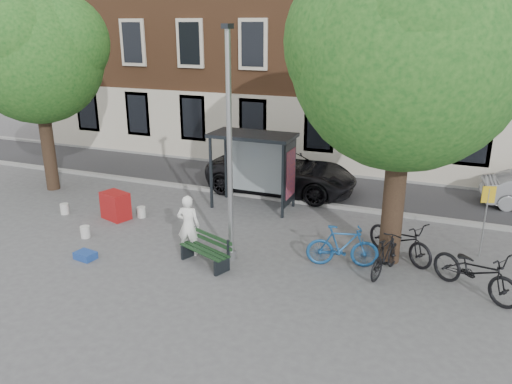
{
  "coord_description": "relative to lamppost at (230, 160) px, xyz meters",
  "views": [
    {
      "loc": [
        5.23,
        -11.23,
        6.08
      ],
      "look_at": [
        0.04,
        1.7,
        1.4
      ],
      "focal_mm": 35.0,
      "sensor_mm": 36.0,
      "label": 1
    }
  ],
  "objects": [
    {
      "name": "bucket_b",
      "position": [
        -6.65,
        1.01,
        -2.6
      ],
      "size": [
        0.37,
        0.37,
        0.36
      ],
      "primitive_type": "cylinder",
      "rotation": [
        0.0,
        0.0,
        -0.42
      ],
      "color": "silver",
      "rests_on": "ground"
    },
    {
      "name": "bucket_a",
      "position": [
        -4.67,
        -0.33,
        -2.6
      ],
      "size": [
        0.31,
        0.31,
        0.36
      ],
      "primitive_type": "cylinder",
      "rotation": [
        0.0,
        0.0,
        0.11
      ],
      "color": "silver",
      "rests_on": "ground"
    },
    {
      "name": "tree_left",
      "position": [
        -8.99,
        2.88,
        2.43
      ],
      "size": [
        5.18,
        4.86,
        7.4
      ],
      "color": "black",
      "rests_on": "ground"
    },
    {
      "name": "lamppost",
      "position": [
        0.0,
        0.0,
        0.0
      ],
      "size": [
        0.28,
        0.35,
        6.11
      ],
      "color": "#9EA0A3",
      "rests_on": "ground"
    },
    {
      "name": "bike_d",
      "position": [
        4.01,
        0.67,
        -2.27
      ],
      "size": [
        0.91,
        1.76,
        1.02
      ],
      "primitive_type": "imported",
      "rotation": [
        0.0,
        0.0,
        2.87
      ],
      "color": "black",
      "rests_on": "ground"
    },
    {
      "name": "building_row",
      "position": [
        0.0,
        13.0,
        4.22
      ],
      "size": [
        30.0,
        8.0,
        14.0
      ],
      "primitive_type": "cube",
      "color": "brown",
      "rests_on": "ground"
    },
    {
      "name": "tree_right",
      "position": [
        4.01,
        1.38,
        2.83
      ],
      "size": [
        5.76,
        5.6,
        8.2
      ],
      "color": "black",
      "rests_on": "ground"
    },
    {
      "name": "bike_c",
      "position": [
        6.11,
        0.45,
        -2.19
      ],
      "size": [
        2.31,
        1.91,
        1.18
      ],
      "primitive_type": "imported",
      "rotation": [
        0.0,
        0.0,
        0.98
      ],
      "color": "black",
      "rests_on": "ground"
    },
    {
      "name": "blue_crate",
      "position": [
        -3.7,
        -1.5,
        -2.68
      ],
      "size": [
        0.6,
        0.48,
        0.2
      ],
      "primitive_type": "cube",
      "rotation": [
        0.0,
        0.0,
        -0.15
      ],
      "color": "navy",
      "rests_on": "ground"
    },
    {
      "name": "bus_shelter",
      "position": [
        -0.61,
        4.11,
        -0.87
      ],
      "size": [
        2.85,
        1.45,
        2.62
      ],
      "color": "#1E2328",
      "rests_on": "ground"
    },
    {
      "name": "bench",
      "position": [
        -0.48,
        -0.55,
        -2.41
      ],
      "size": [
        1.64,
        1.05,
        0.81
      ],
      "rotation": [
        0.0,
        0.0,
        -0.38
      ],
      "color": "#1E2328",
      "rests_on": "ground"
    },
    {
      "name": "bike_a",
      "position": [
        4.24,
        1.74,
        -2.21
      ],
      "size": [
        2.21,
        1.88,
        1.14
      ],
      "primitive_type": "imported",
      "rotation": [
        0.0,
        0.0,
        0.95
      ],
      "color": "black",
      "rests_on": "ground"
    },
    {
      "name": "ground",
      "position": [
        0.0,
        0.0,
        -2.78
      ],
      "size": [
        90.0,
        90.0,
        0.0
      ],
      "primitive_type": "plane",
      "color": "#4C4C4F",
      "rests_on": "ground"
    },
    {
      "name": "curb_near",
      "position": [
        0.0,
        5.0,
        -2.72
      ],
      "size": [
        40.0,
        0.25,
        0.12
      ],
      "primitive_type": "cube",
      "color": "gray",
      "rests_on": "ground"
    },
    {
      "name": "curb_far",
      "position": [
        0.0,
        9.0,
        -2.72
      ],
      "size": [
        40.0,
        0.25,
        0.12
      ],
      "primitive_type": "cube",
      "color": "gray",
      "rests_on": "ground"
    },
    {
      "name": "bike_b",
      "position": [
        2.89,
        0.7,
        -2.21
      ],
      "size": [
        1.97,
        1.0,
        1.14
      ],
      "primitive_type": "imported",
      "rotation": [
        0.0,
        0.0,
        1.83
      ],
      "color": "navy",
      "rests_on": "ground"
    },
    {
      "name": "car_dark",
      "position": [
        -0.62,
        6.0,
        -2.0
      ],
      "size": [
        5.67,
        2.72,
        1.56
      ],
      "primitive_type": "imported",
      "rotation": [
        0.0,
        0.0,
        1.59
      ],
      "color": "black",
      "rests_on": "ground"
    },
    {
      "name": "painter",
      "position": [
        -1.2,
        -0.18,
        -1.92
      ],
      "size": [
        0.7,
        0.53,
        1.73
      ],
      "primitive_type": "imported",
      "rotation": [
        0.0,
        0.0,
        3.34
      ],
      "color": "white",
      "rests_on": "ground"
    },
    {
      "name": "road",
      "position": [
        0.0,
        7.0,
        -2.78
      ],
      "size": [
        40.0,
        4.0,
        0.01
      ],
      "primitive_type": "cube",
      "color": "#28282B",
      "rests_on": "ground"
    },
    {
      "name": "notice_sign",
      "position": [
        6.3,
        2.68,
        -1.28
      ],
      "size": [
        0.34,
        0.14,
        2.04
      ],
      "rotation": [
        0.0,
        0.0,
        0.31
      ],
      "color": "#9EA0A3",
      "rests_on": "ground"
    },
    {
      "name": "bucket_c",
      "position": [
        -4.07,
        1.71,
        -2.6
      ],
      "size": [
        0.36,
        0.36,
        0.36
      ],
      "primitive_type": "cylinder",
      "rotation": [
        0.0,
        0.0,
        -0.35
      ],
      "color": "silver",
      "rests_on": "ground"
    },
    {
      "name": "red_stand",
      "position": [
        -4.77,
        1.31,
        -2.33
      ],
      "size": [
        1.04,
        0.85,
        0.9
      ],
      "primitive_type": "cube",
      "rotation": [
        0.0,
        0.0,
        -0.31
      ],
      "color": "maroon",
      "rests_on": "ground"
    }
  ]
}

